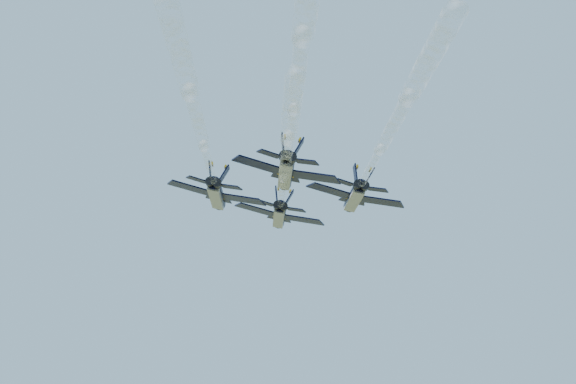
% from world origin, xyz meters
% --- Properties ---
extents(jet_lead, '(13.46, 18.45, 4.72)m').
position_xyz_m(jet_lead, '(-2.06, 11.08, 97.23)').
color(jet_lead, black).
extents(jet_left, '(13.46, 18.45, 4.72)m').
position_xyz_m(jet_left, '(-7.72, -2.62, 97.23)').
color(jet_left, black).
extents(jet_right, '(13.46, 18.45, 4.72)m').
position_xyz_m(jet_right, '(10.95, 3.11, 97.23)').
color(jet_right, black).
extents(jet_slot, '(13.46, 18.45, 4.72)m').
position_xyz_m(jet_slot, '(4.27, -10.84, 97.23)').
color(jet_slot, black).
extents(smoke_trail_lead, '(15.96, 52.15, 2.10)m').
position_xyz_m(smoke_trail_lead, '(8.92, -28.34, 97.27)').
color(smoke_trail_lead, white).
extents(smoke_trail_left, '(15.96, 52.15, 2.10)m').
position_xyz_m(smoke_trail_left, '(3.26, -42.04, 97.27)').
color(smoke_trail_left, white).
extents(smoke_trail_right, '(15.96, 52.15, 2.10)m').
position_xyz_m(smoke_trail_right, '(21.93, -36.31, 97.27)').
color(smoke_trail_right, white).
extents(smoke_trail_slot, '(15.96, 52.15, 2.10)m').
position_xyz_m(smoke_trail_slot, '(15.25, -50.26, 97.27)').
color(smoke_trail_slot, white).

